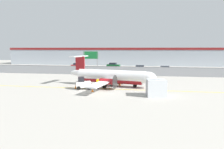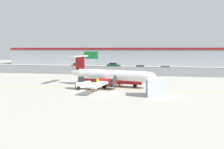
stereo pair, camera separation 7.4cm
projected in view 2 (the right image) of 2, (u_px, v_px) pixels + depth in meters
The scene contains 17 objects.
ground_plane at pixel (101, 89), 30.93m from camera, with size 140.00×140.00×0.01m.
perimeter_fence at pixel (116, 70), 46.45m from camera, with size 98.00×0.10×2.10m.
parking_lot_strip at pixel (121, 70), 57.85m from camera, with size 98.00×17.00×0.12m.
background_building at pixel (127, 56), 75.53m from camera, with size 91.00×8.10×6.50m.
commuter_airplane at pixel (113, 77), 32.93m from camera, with size 15.08×16.00×4.92m.
baggage_tug at pixel (83, 84), 30.60m from camera, with size 2.57×2.00×1.88m.
ground_crew_worker at pixel (98, 83), 30.81m from camera, with size 0.48×0.49×1.70m.
cargo_container at pixel (156, 88), 26.00m from camera, with size 2.66×2.32×2.20m.
traffic_cone_near_left at pixel (152, 86), 31.19m from camera, with size 0.36×0.36×0.64m.
traffic_cone_near_right at pixel (93, 90), 28.78m from camera, with size 0.36×0.36×0.64m.
traffic_cone_far_left at pixel (76, 86), 31.12m from camera, with size 0.36×0.36×0.64m.
traffic_cone_far_right at pixel (120, 84), 33.76m from camera, with size 0.36×0.36×0.64m.
parked_car_0 at pixel (78, 66), 62.35m from camera, with size 4.29×2.18×1.58m.
parked_car_1 at pixel (114, 65), 64.01m from camera, with size 4.33×2.29×1.58m.
parked_car_2 at pixel (140, 68), 54.25m from camera, with size 4.27×2.14×1.58m.
parked_car_3 at pixel (164, 69), 51.83m from camera, with size 4.22×2.03×1.58m.
highway_sign at pixel (91, 57), 48.72m from camera, with size 3.60×0.14×5.50m.
Camera 2 is at (6.46, -27.73, 6.20)m, focal length 32.00 mm.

